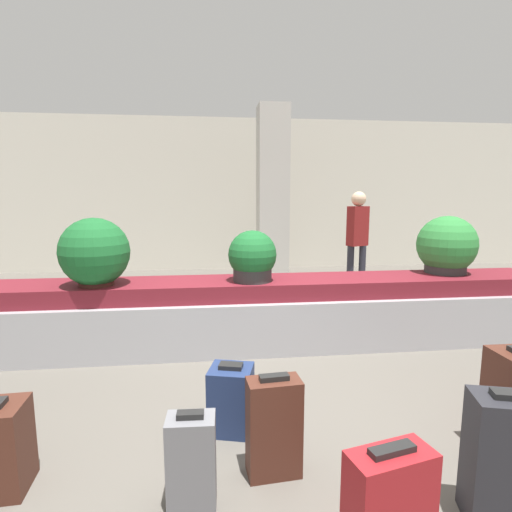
{
  "coord_description": "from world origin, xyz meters",
  "views": [
    {
      "loc": [
        -0.48,
        -2.5,
        1.6
      ],
      "look_at": [
        0.0,
        1.6,
        0.97
      ],
      "focal_mm": 28.0,
      "sensor_mm": 36.0,
      "label": 1
    }
  ],
  "objects": [
    {
      "name": "ground_plane",
      "position": [
        0.0,
        0.0,
        0.0
      ],
      "size": [
        18.0,
        18.0,
        0.0
      ],
      "primitive_type": "plane",
      "color": "#59544C"
    },
    {
      "name": "pillar",
      "position": [
        0.69,
        4.88,
        1.6
      ],
      "size": [
        0.55,
        0.55,
        3.2
      ],
      "color": "beige",
      "rests_on": "ground_plane"
    },
    {
      "name": "suitcase_7",
      "position": [
        -0.59,
        -0.62,
        0.25
      ],
      "size": [
        0.25,
        0.18,
        0.52
      ],
      "rotation": [
        0.0,
        0.0,
        -0.04
      ],
      "color": "slate",
      "rests_on": "ground_plane"
    },
    {
      "name": "suitcase_6",
      "position": [
        -0.35,
        0.03,
        0.23
      ],
      "size": [
        0.34,
        0.32,
        0.48
      ],
      "rotation": [
        0.0,
        0.0,
        -0.25
      ],
      "color": "navy",
      "rests_on": "ground_plane"
    },
    {
      "name": "suitcase_3",
      "position": [
        0.3,
        -0.99,
        0.24
      ],
      "size": [
        0.42,
        0.27,
        0.51
      ],
      "rotation": [
        0.0,
        0.0,
        0.23
      ],
      "color": "maroon",
      "rests_on": "ground_plane"
    },
    {
      "name": "potted_plant_2",
      "position": [
        2.2,
        1.71,
        1.02
      ],
      "size": [
        0.65,
        0.65,
        0.65
      ],
      "color": "#2D2D2D",
      "rests_on": "carousel"
    },
    {
      "name": "carousel",
      "position": [
        0.0,
        1.6,
        0.34
      ],
      "size": [
        6.62,
        0.8,
        0.72
      ],
      "color": "#9E9EA3",
      "rests_on": "ground_plane"
    },
    {
      "name": "suitcase_8",
      "position": [
        -0.14,
        -0.43,
        0.29
      ],
      "size": [
        0.32,
        0.19,
        0.6
      ],
      "rotation": [
        0.0,
        0.0,
        0.08
      ],
      "color": "#472319",
      "rests_on": "ground_plane"
    },
    {
      "name": "traveler_0",
      "position": [
        1.88,
        3.64,
        0.99
      ],
      "size": [
        0.37,
        0.29,
        1.66
      ],
      "rotation": [
        0.0,
        0.0,
        0.41
      ],
      "color": "#282833",
      "rests_on": "ground_plane"
    },
    {
      "name": "back_wall",
      "position": [
        0.0,
        6.14,
        1.6
      ],
      "size": [
        18.0,
        0.06,
        3.2
      ],
      "color": "beige",
      "rests_on": "ground_plane"
    },
    {
      "name": "suitcase_1",
      "position": [
        0.93,
        -0.9,
        0.33
      ],
      "size": [
        0.41,
        0.31,
        0.68
      ],
      "rotation": [
        0.0,
        0.0,
        -0.28
      ],
      "color": "#232328",
      "rests_on": "ground_plane"
    },
    {
      "name": "potted_plant_0",
      "position": [
        -0.05,
        1.53,
        0.96
      ],
      "size": [
        0.5,
        0.5,
        0.53
      ],
      "color": "#2D2D2D",
      "rests_on": "carousel"
    },
    {
      "name": "potted_plant_1",
      "position": [
        -1.6,
        1.5,
        1.04
      ],
      "size": [
        0.67,
        0.67,
        0.67
      ],
      "color": "#381914",
      "rests_on": "carousel"
    }
  ]
}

